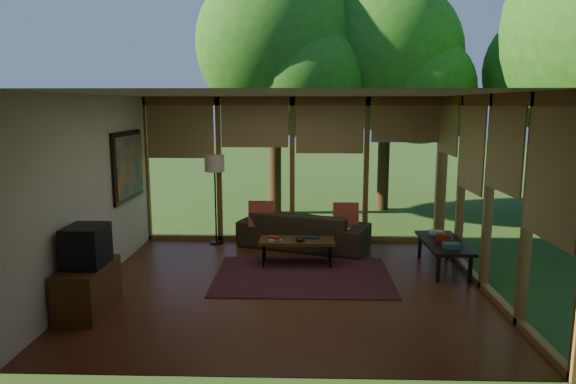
{
  "coord_description": "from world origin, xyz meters",
  "views": [
    {
      "loc": [
        0.2,
        -7.0,
        2.56
      ],
      "look_at": [
        -0.03,
        0.7,
        1.24
      ],
      "focal_mm": 32.0,
      "sensor_mm": 36.0,
      "label": 1
    }
  ],
  "objects_px": {
    "television": "(86,246)",
    "floor_lamp": "(215,168)",
    "side_console": "(444,244)",
    "media_cabinet": "(88,289)",
    "coffee_table": "(297,241)",
    "sofa": "(304,229)"
  },
  "relations": [
    {
      "from": "television",
      "to": "floor_lamp",
      "type": "bearing_deg",
      "value": 72.2
    },
    {
      "from": "media_cabinet",
      "to": "coffee_table",
      "type": "relative_size",
      "value": 0.83
    },
    {
      "from": "coffee_table",
      "to": "floor_lamp",
      "type": "bearing_deg",
      "value": 139.98
    },
    {
      "from": "sofa",
      "to": "side_console",
      "type": "relative_size",
      "value": 1.64
    },
    {
      "from": "media_cabinet",
      "to": "coffee_table",
      "type": "distance_m",
      "value": 3.24
    },
    {
      "from": "sofa",
      "to": "floor_lamp",
      "type": "bearing_deg",
      "value": 11.28
    },
    {
      "from": "sofa",
      "to": "media_cabinet",
      "type": "xyz_separation_m",
      "value": [
        -2.69,
        -3.0,
        -0.04
      ]
    },
    {
      "from": "sofa",
      "to": "coffee_table",
      "type": "xyz_separation_m",
      "value": [
        -0.11,
        -1.04,
        0.06
      ]
    },
    {
      "from": "television",
      "to": "sofa",
      "type": "bearing_deg",
      "value": 48.37
    },
    {
      "from": "television",
      "to": "side_console",
      "type": "relative_size",
      "value": 0.39
    },
    {
      "from": "sofa",
      "to": "side_console",
      "type": "distance_m",
      "value": 2.49
    },
    {
      "from": "television",
      "to": "floor_lamp",
      "type": "relative_size",
      "value": 0.33
    },
    {
      "from": "media_cabinet",
      "to": "floor_lamp",
      "type": "bearing_deg",
      "value": 71.88
    },
    {
      "from": "sofa",
      "to": "television",
      "type": "height_order",
      "value": "television"
    },
    {
      "from": "coffee_table",
      "to": "side_console",
      "type": "bearing_deg",
      "value": -4.03
    },
    {
      "from": "media_cabinet",
      "to": "television",
      "type": "height_order",
      "value": "television"
    },
    {
      "from": "coffee_table",
      "to": "side_console",
      "type": "xyz_separation_m",
      "value": [
        2.29,
        -0.16,
        0.02
      ]
    },
    {
      "from": "media_cabinet",
      "to": "floor_lamp",
      "type": "height_order",
      "value": "floor_lamp"
    },
    {
      "from": "television",
      "to": "floor_lamp",
      "type": "height_order",
      "value": "floor_lamp"
    },
    {
      "from": "floor_lamp",
      "to": "side_console",
      "type": "distance_m",
      "value": 4.19
    },
    {
      "from": "media_cabinet",
      "to": "television",
      "type": "xyz_separation_m",
      "value": [
        0.02,
        0.0,
        0.55
      ]
    },
    {
      "from": "side_console",
      "to": "floor_lamp",
      "type": "bearing_deg",
      "value": 159.32
    }
  ]
}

